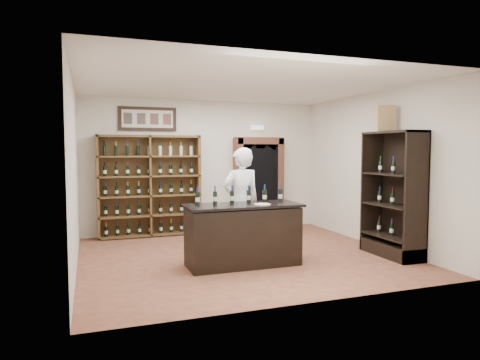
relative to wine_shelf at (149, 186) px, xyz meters
name	(u,v)px	position (x,y,z in m)	size (l,w,h in m)	color
floor	(242,256)	(1.30, -2.33, -1.10)	(5.50, 5.50, 0.00)	#95533B
ceiling	(242,85)	(1.30, -2.33, 1.90)	(5.50, 5.50, 0.00)	white
wall_back	(205,166)	(1.30, 0.17, 0.40)	(5.50, 0.04, 3.00)	beige
wall_left	(74,174)	(-1.45, -2.33, 0.40)	(0.04, 5.00, 3.00)	beige
wall_right	(373,169)	(4.05, -2.33, 0.40)	(0.04, 5.00, 3.00)	beige
wine_shelf	(149,186)	(0.00, 0.00, 0.00)	(2.20, 0.38, 2.20)	brown
framed_picture	(148,119)	(0.00, 0.14, 1.45)	(1.25, 0.04, 0.52)	black
arched_doorway	(258,181)	(2.55, 0.00, 0.04)	(1.17, 0.35, 2.17)	black
emergency_light	(257,128)	(2.55, 0.09, 1.30)	(0.30, 0.10, 0.10)	white
tasting_counter	(243,235)	(1.10, -2.93, -0.61)	(1.88, 0.78, 1.00)	black
counter_bottle_0	(198,198)	(0.38, -2.81, 0.01)	(0.07, 0.07, 0.30)	black
counter_bottle_1	(215,198)	(0.67, -2.81, 0.01)	(0.07, 0.07, 0.30)	black
counter_bottle_2	(232,197)	(0.96, -2.81, 0.01)	(0.07, 0.07, 0.30)	black
counter_bottle_3	(249,196)	(1.24, -2.81, 0.01)	(0.07, 0.07, 0.30)	black
counter_bottle_4	(265,196)	(1.53, -2.81, 0.01)	(0.07, 0.07, 0.30)	black
counter_bottle_5	(280,195)	(1.82, -2.81, 0.01)	(0.07, 0.07, 0.30)	black
side_cabinet	(394,214)	(3.82, -3.23, -0.35)	(0.48, 1.20, 2.20)	black
shopkeeper	(241,202)	(1.28, -2.33, -0.14)	(0.70, 0.46, 1.91)	white
plate	(262,204)	(1.35, -3.14, -0.09)	(0.26, 0.26, 0.02)	beige
wine_crate	(385,119)	(3.80, -2.98, 1.33)	(0.33, 0.14, 0.47)	tan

